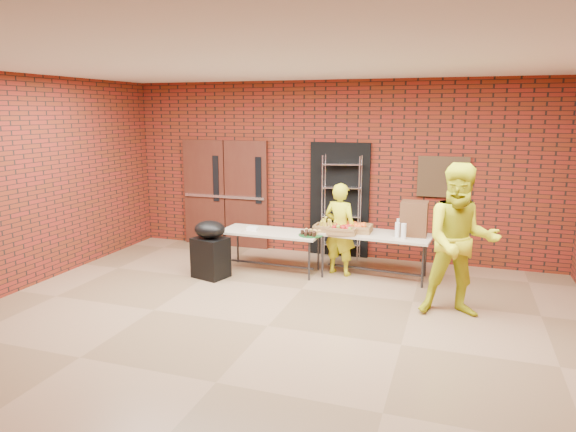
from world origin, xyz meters
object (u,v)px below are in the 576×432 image
Objects in this scene: table_right at (375,237)px; table_left at (271,235)px; coffee_dispenser at (414,219)px; covered_grill at (210,249)px; volunteer_woman at (340,229)px; wire_rack at (341,207)px; volunteer_man at (460,241)px.

table_left is at bearing -167.38° from table_right.
covered_grill is at bearing -163.44° from coffee_dispenser.
volunteer_woman is at bearing 11.72° from table_left.
wire_rack is 1.24× the size of volunteer_woman.
table_left is 2.33m from coffee_dispenser.
wire_rack is 1.11× the size of table_left.
table_right is 1.95× the size of covered_grill.
volunteer_woman is (-1.16, -0.10, -0.24)m from coffee_dispenser.
coffee_dispenser is at bearing -159.93° from volunteer_woman.
volunteer_man reaches higher than covered_grill.
volunteer_man is (1.29, -1.24, 0.34)m from table_right.
wire_rack reaches higher than covered_grill.
coffee_dispenser is at bearing 32.50° from covered_grill.
wire_rack is at bearing -62.76° from volunteer_woman.
coffee_dispenser reaches higher than covered_grill.
table_right is at bearing 9.12° from table_left.
covered_grill is 0.46× the size of volunteer_man.
wire_rack is 3.00m from volunteer_man.
volunteer_man is (3.80, -0.39, 0.54)m from covered_grill.
wire_rack is 1.03× the size of table_right.
coffee_dispenser is (2.28, 0.30, 0.37)m from table_left.
volunteer_man is at bearing -61.87° from coffee_dispenser.
volunteer_woman is at bearing -175.31° from coffee_dispenser.
volunteer_woman is at bearing 137.07° from volunteer_man.
table_left is 1.81× the size of covered_grill.
coffee_dispenser is 0.58× the size of covered_grill.
volunteer_man is at bearing 162.26° from volunteer_woman.
table_right is 3.39× the size of coffee_dispenser.
coffee_dispenser is 1.19m from volunteer_woman.
wire_rack is 2.01× the size of covered_grill.
volunteer_woman is 2.23m from volunteer_man.
table_left is 0.92× the size of table_right.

